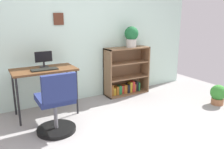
{
  "coord_description": "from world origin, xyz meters",
  "views": [
    {
      "loc": [
        -1.35,
        -1.72,
        1.52
      ],
      "look_at": [
        0.4,
        1.37,
        0.6
      ],
      "focal_mm": 36.71,
      "sensor_mm": 36.0,
      "label": 1
    }
  ],
  "objects": [
    {
      "name": "monitor",
      "position": [
        -0.55,
        1.83,
        0.87
      ],
      "size": [
        0.26,
        0.14,
        0.25
      ],
      "color": "#262628",
      "rests_on": "desk"
    },
    {
      "name": "potted_plant_floor",
      "position": [
        2.13,
        0.65,
        0.19
      ],
      "size": [
        0.27,
        0.27,
        0.35
      ],
      "color": "#9E6642",
      "rests_on": "ground_plane"
    },
    {
      "name": "office_chair",
      "position": [
        -0.61,
        1.04,
        0.37
      ],
      "size": [
        0.52,
        0.55,
        0.85
      ],
      "color": "black",
      "rests_on": "ground_plane"
    },
    {
      "name": "wall_back",
      "position": [
        -0.0,
        2.15,
        1.22
      ],
      "size": [
        5.2,
        0.12,
        2.43
      ],
      "color": "silver",
      "rests_on": "ground_plane"
    },
    {
      "name": "bookshelf_low",
      "position": [
        1.04,
        1.96,
        0.41
      ],
      "size": [
        0.89,
        0.3,
        0.93
      ],
      "color": "brown",
      "rests_on": "ground_plane"
    },
    {
      "name": "keyboard",
      "position": [
        -0.59,
        1.63,
        0.75
      ],
      "size": [
        0.38,
        0.15,
        0.02
      ],
      "primitive_type": "cube",
      "color": "black",
      "rests_on": "desk"
    },
    {
      "name": "desk",
      "position": [
        -0.58,
        1.72,
        0.67
      ],
      "size": [
        0.94,
        0.52,
        0.74
      ],
      "color": "brown",
      "rests_on": "ground_plane"
    },
    {
      "name": "potted_plant_on_shelf",
      "position": [
        1.13,
        1.9,
        1.14
      ],
      "size": [
        0.26,
        0.26,
        0.39
      ],
      "color": "#B7B2A8",
      "rests_on": "bookshelf_low"
    }
  ]
}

